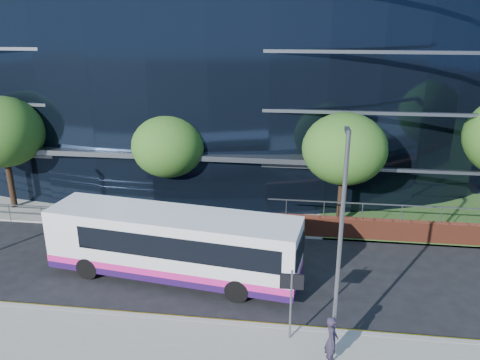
# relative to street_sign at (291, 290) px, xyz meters

# --- Properties ---
(ground) EXTENTS (200.00, 200.00, 0.00)m
(ground) POSITION_rel_street_sign_xyz_m (-4.50, 1.59, -2.15)
(ground) COLOR black
(ground) RESTS_ON ground
(kerb) EXTENTS (80.00, 0.25, 0.16)m
(kerb) POSITION_rel_street_sign_xyz_m (-4.50, 0.59, -2.07)
(kerb) COLOR gray
(kerb) RESTS_ON ground
(yellow_line_outer) EXTENTS (80.00, 0.08, 0.01)m
(yellow_line_outer) POSITION_rel_street_sign_xyz_m (-4.50, 0.79, -2.14)
(yellow_line_outer) COLOR gold
(yellow_line_outer) RESTS_ON ground
(yellow_line_inner) EXTENTS (80.00, 0.08, 0.01)m
(yellow_line_inner) POSITION_rel_street_sign_xyz_m (-4.50, 0.94, -2.14)
(yellow_line_inner) COLOR gold
(yellow_line_inner) RESTS_ON ground
(far_forecourt) EXTENTS (50.00, 8.00, 0.10)m
(far_forecourt) POSITION_rel_street_sign_xyz_m (-10.50, 12.59, -2.10)
(far_forecourt) COLOR gray
(far_forecourt) RESTS_ON ground
(glass_office) EXTENTS (44.00, 23.10, 16.00)m
(glass_office) POSITION_rel_street_sign_xyz_m (-8.50, 22.44, 5.85)
(glass_office) COLOR black
(glass_office) RESTS_ON ground
(guard_railings) EXTENTS (24.00, 0.05, 1.10)m
(guard_railings) POSITION_rel_street_sign_xyz_m (-12.50, 8.59, -1.33)
(guard_railings) COLOR slate
(guard_railings) RESTS_ON ground
(street_sign) EXTENTS (0.85, 0.09, 2.80)m
(street_sign) POSITION_rel_street_sign_xyz_m (0.00, 0.00, 0.00)
(street_sign) COLOR slate
(street_sign) RESTS_ON pavement_near
(tree_far_a) EXTENTS (4.95, 4.95, 6.98)m
(tree_far_a) POSITION_rel_street_sign_xyz_m (-17.50, 10.59, 2.71)
(tree_far_a) COLOR black
(tree_far_a) RESTS_ON ground
(tree_far_b) EXTENTS (4.29, 4.29, 6.05)m
(tree_far_b) POSITION_rel_street_sign_xyz_m (-7.50, 11.09, 2.06)
(tree_far_b) COLOR black
(tree_far_b) RESTS_ON ground
(tree_far_c) EXTENTS (4.62, 4.62, 6.51)m
(tree_far_c) POSITION_rel_street_sign_xyz_m (2.50, 10.59, 2.39)
(tree_far_c) COLOR black
(tree_far_c) RESTS_ON ground
(tree_dist_e) EXTENTS (4.62, 4.62, 6.51)m
(tree_dist_e) POSITION_rel_street_sign_xyz_m (19.50, 41.59, 2.39)
(tree_dist_e) COLOR black
(tree_dist_e) RESTS_ON ground
(streetlight_east) EXTENTS (0.15, 0.77, 8.00)m
(streetlight_east) POSITION_rel_street_sign_xyz_m (1.50, -0.59, 2.29)
(streetlight_east) COLOR slate
(streetlight_east) RESTS_ON pavement_near
(city_bus) EXTENTS (11.75, 4.16, 3.11)m
(city_bus) POSITION_rel_street_sign_xyz_m (-5.30, 3.87, -0.50)
(city_bus) COLOR silver
(city_bus) RESTS_ON ground
(pedestrian) EXTENTS (0.47, 0.68, 1.82)m
(pedestrian) POSITION_rel_street_sign_xyz_m (1.41, -1.16, -1.09)
(pedestrian) COLOR #262030
(pedestrian) RESTS_ON pavement_near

